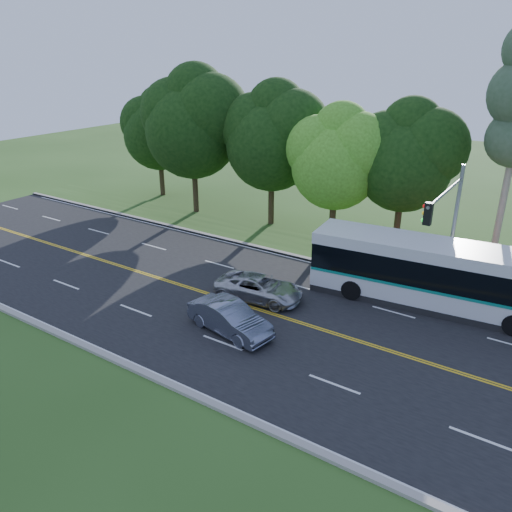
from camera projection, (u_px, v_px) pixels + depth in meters
The scene contains 12 objects.
ground at pixel (273, 314), 24.94m from camera, with size 120.00×120.00×0.00m, color #2D501A.
road at pixel (273, 314), 24.93m from camera, with size 60.00×14.00×0.02m, color black.
curb_north at pixel (334, 265), 30.43m from camera, with size 60.00×0.30×0.15m, color #9B958C.
curb_south at pixel (177, 388), 19.39m from camera, with size 60.00×0.30×0.15m, color #9B958C.
grass_verge at pixel (346, 256), 31.87m from camera, with size 60.00×4.00×0.10m, color #2D501A.
lane_markings at pixel (271, 313), 24.98m from camera, with size 57.60×13.82×0.00m.
tree_row at pixel (302, 136), 34.34m from camera, with size 44.70×9.10×13.84m.
bougainvillea_hedge at pixel (462, 277), 27.32m from camera, with size 9.50×2.25×1.50m.
traffic_signal at pixel (447, 219), 24.03m from camera, with size 0.42×6.10×7.00m.
transit_bus at pixel (440, 277), 25.06m from camera, with size 13.10×4.00×3.38m.
sedan at pixel (230, 318), 23.09m from camera, with size 1.53×4.39×1.45m, color slate.
suv at pixel (259, 288), 26.20m from camera, with size 2.15×4.66×1.30m, color #B4B5B8.
Camera 1 is at (11.32, -18.79, 12.25)m, focal length 35.00 mm.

